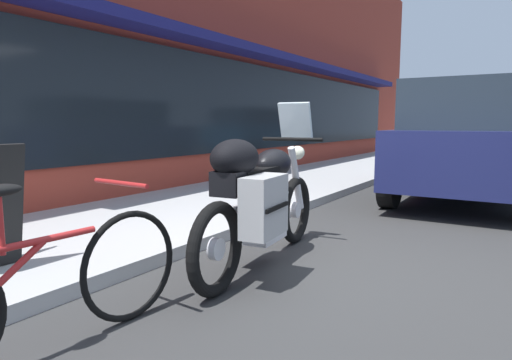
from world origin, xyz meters
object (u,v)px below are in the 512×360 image
(parked_bicycle, at_px, (44,287))
(touring_motorcycle, at_px, (260,197))
(parked_minivan, at_px, (476,140))
(parked_car_down_block, at_px, (498,132))

(parked_bicycle, bearing_deg, touring_motorcycle, -6.82)
(parked_minivan, bearing_deg, parked_car_down_block, 1.21)
(parked_car_down_block, bearing_deg, touring_motorcycle, 175.43)
(parked_minivan, relative_size, parked_car_down_block, 0.94)
(touring_motorcycle, relative_size, parked_bicycle, 1.27)
(touring_motorcycle, distance_m, parked_car_down_block, 11.89)
(touring_motorcycle, height_order, parked_minivan, parked_minivan)
(parked_minivan, xyz_separation_m, parked_car_down_block, (7.13, 0.15, -0.00))
(parked_minivan, height_order, parked_car_down_block, parked_minivan)
(touring_motorcycle, distance_m, parked_bicycle, 1.81)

